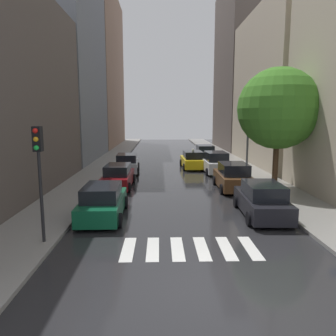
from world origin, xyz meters
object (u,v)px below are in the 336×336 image
parked_car_right_fourth (205,154)px  lamp_post_right (248,125)px  traffic_light_left_corner (39,159)px  parked_car_right_second (233,177)px  parked_car_right_third (215,163)px  street_tree_right (278,109)px  parked_car_left_third (127,164)px  parked_car_left_second (118,177)px  parked_car_right_nearest (262,200)px  taxi_midroad (193,160)px  parked_car_left_nearest (103,202)px

parked_car_right_fourth → lamp_post_right: 10.56m
parked_car_right_fourth → traffic_light_left_corner: traffic_light_left_corner is taller
parked_car_right_second → parked_car_right_third: bearing=1.1°
street_tree_right → lamp_post_right: (-0.81, 3.83, -1.14)m
street_tree_right → traffic_light_left_corner: (-11.81, -8.76, -1.99)m
parked_car_left_third → parked_car_left_second: bearing=177.7°
parked_car_left_second → parked_car_right_nearest: size_ratio=1.02×
parked_car_left_second → taxi_midroad: (5.90, 8.22, 0.01)m
parked_car_left_second → parked_car_right_fourth: 14.58m
parked_car_right_fourth → taxi_midroad: (-1.72, -4.20, -0.07)m
parked_car_left_second → parked_car_right_third: 9.52m
traffic_light_left_corner → lamp_post_right: size_ratio=0.62×
parked_car_right_nearest → parked_car_right_second: (-0.10, 5.87, 0.05)m
parked_car_left_second → parked_car_right_second: (7.68, -0.74, 0.07)m
parked_car_right_second → traffic_light_left_corner: size_ratio=1.02×
parked_car_right_second → taxi_midroad: (-1.78, 8.96, -0.06)m
parked_car_right_nearest → taxi_midroad: size_ratio=1.03×
parked_car_left_third → lamp_post_right: lamp_post_right is taller
parked_car_left_nearest → traffic_light_left_corner: traffic_light_left_corner is taller
parked_car_left_second → traffic_light_left_corner: 10.45m
parked_car_right_fourth → street_tree_right: size_ratio=0.57×
parked_car_right_nearest → traffic_light_left_corner: bearing=112.3°
parked_car_right_fourth → traffic_light_left_corner: (-9.16, -22.44, 2.45)m
street_tree_right → traffic_light_left_corner: bearing=-143.4°
parked_car_right_third → street_tree_right: (2.66, -6.97, 4.43)m
parked_car_left_nearest → taxi_midroad: 15.95m
parked_car_right_second → parked_car_right_fourth: bearing=0.8°
lamp_post_right → parked_car_right_second: bearing=-118.4°
parked_car_left_nearest → parked_car_left_third: (-0.11, 12.74, 0.00)m
parked_car_left_nearest → parked_car_right_second: size_ratio=1.05×
parked_car_left_second → parked_car_left_third: size_ratio=1.07×
parked_car_right_fourth → taxi_midroad: taxi_midroad is taller
parked_car_right_third → taxi_midroad: size_ratio=1.02×
street_tree_right → parked_car_left_third: bearing=144.4°
lamp_post_right → parked_car_right_fourth: bearing=100.6°
parked_car_right_nearest → parked_car_right_third: bearing=2.9°
parked_car_left_nearest → parked_car_right_fourth: size_ratio=1.04×
parked_car_left_third → parked_car_right_third: bearing=-95.3°
parked_car_left_third → taxi_midroad: size_ratio=0.98×
parked_car_left_third → parked_car_right_second: (7.68, -6.83, 0.07)m
parked_car_left_second → traffic_light_left_corner: traffic_light_left_corner is taller
parked_car_left_nearest → parked_car_right_second: 9.60m
parked_car_left_nearest → parked_car_right_nearest: 7.67m
parked_car_left_third → lamp_post_right: bearing=-112.9°
parked_car_right_nearest → parked_car_right_second: parked_car_right_second is taller
parked_car_right_nearest → lamp_post_right: (1.69, 9.18, 3.36)m
parked_car_left_nearest → parked_car_left_third: size_ratio=1.04×
parked_car_left_nearest → parked_car_left_third: parked_car_left_third is taller
street_tree_right → traffic_light_left_corner: 14.84m
parked_car_left_third → parked_car_right_second: bearing=-134.1°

